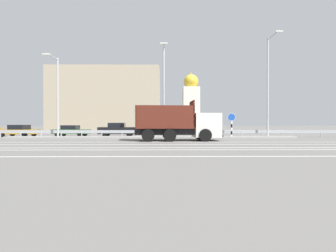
{
  "coord_description": "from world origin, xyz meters",
  "views": [
    {
      "loc": [
        1.31,
        -24.58,
        1.47
      ],
      "look_at": [
        1.64,
        -0.04,
        1.24
      ],
      "focal_mm": 28.0,
      "sensor_mm": 36.0,
      "label": 1
    }
  ],
  "objects": [
    {
      "name": "lane_strip_1",
      "position": [
        2.4,
        -6.23,
        0.0
      ],
      "size": [
        53.34,
        0.16,
        0.01
      ],
      "primitive_type": "cube",
      "color": "silver",
      "rests_on": "ground_plane"
    },
    {
      "name": "ground_plane",
      "position": [
        0.0,
        0.0,
        0.0
      ],
      "size": [
        320.0,
        320.0,
        0.0
      ],
      "primitive_type": "plane",
      "color": "#605E5B"
    },
    {
      "name": "lane_strip_0",
      "position": [
        2.4,
        -3.88,
        0.0
      ],
      "size": [
        53.34,
        0.16,
        0.01
      ],
      "primitive_type": "cube",
      "color": "silver",
      "rests_on": "ground_plane"
    },
    {
      "name": "street_lamp_2",
      "position": [
        1.23,
        1.87,
        5.1
      ],
      "size": [
        0.7,
        2.38,
        9.18
      ],
      "color": "#ADADB2",
      "rests_on": "ground_plane"
    },
    {
      "name": "parked_car_1",
      "position": [
        -15.2,
        5.2,
        0.68
      ],
      "size": [
        4.26,
        2.18,
        1.33
      ],
      "rotation": [
        0.0,
        0.0,
        1.51
      ],
      "color": "#B27A14",
      "rests_on": "ground_plane"
    },
    {
      "name": "dump_truck",
      "position": [
        3.32,
        -2.04,
        1.24
      ],
      "size": [
        7.39,
        3.07,
        3.41
      ],
      "rotation": [
        0.0,
        0.0,
        -1.53
      ],
      "color": "silver",
      "rests_on": "ground_plane"
    },
    {
      "name": "median_guardrail",
      "position": [
        -0.0,
        2.96,
        0.57
      ],
      "size": [
        53.34,
        0.09,
        0.78
      ],
      "color": "#9EA0A5",
      "rests_on": "ground_plane"
    },
    {
      "name": "street_lamp_1",
      "position": [
        -9.45,
        1.7,
        4.54
      ],
      "size": [
        0.71,
        2.49,
        8.07
      ],
      "color": "#ADADB2",
      "rests_on": "ground_plane"
    },
    {
      "name": "church_tower",
      "position": [
        7.23,
        33.68,
        6.07
      ],
      "size": [
        3.6,
        3.6,
        13.31
      ],
      "color": "silver",
      "rests_on": "ground_plane"
    },
    {
      "name": "parked_car_3",
      "position": [
        -3.98,
        5.11,
        0.78
      ],
      "size": [
        4.36,
        2.04,
        1.56
      ],
      "rotation": [
        0.0,
        0.0,
        -1.53
      ],
      "color": "black",
      "rests_on": "ground_plane"
    },
    {
      "name": "street_lamp_3",
      "position": [
        11.9,
        1.91,
        5.68
      ],
      "size": [
        0.7,
        2.7,
        10.25
      ],
      "color": "#ADADB2",
      "rests_on": "ground_plane"
    },
    {
      "name": "lane_strip_4",
      "position": [
        2.4,
        -12.93,
        0.0
      ],
      "size": [
        53.34,
        0.16,
        0.01
      ],
      "primitive_type": "cube",
      "color": "silver",
      "rests_on": "ground_plane"
    },
    {
      "name": "median_island",
      "position": [
        0.0,
        2.01,
        0.09
      ],
      "size": [
        29.34,
        1.1,
        0.18
      ],
      "primitive_type": "cube",
      "color": "gray",
      "rests_on": "ground_plane"
    },
    {
      "name": "parked_car_2",
      "position": [
        -9.39,
        5.55,
        0.66
      ],
      "size": [
        4.11,
        1.92,
        1.28
      ],
      "rotation": [
        0.0,
        0.0,
        -1.6
      ],
      "color": "#335B33",
      "rests_on": "ground_plane"
    },
    {
      "name": "lane_strip_2",
      "position": [
        2.4,
        -8.69,
        0.0
      ],
      "size": [
        53.34,
        0.16,
        0.01
      ],
      "primitive_type": "cube",
      "color": "silver",
      "rests_on": "ground_plane"
    },
    {
      "name": "median_road_sign",
      "position": [
        8.15,
        2.01,
        1.37
      ],
      "size": [
        0.81,
        0.16,
        2.54
      ],
      "color": "white",
      "rests_on": "ground_plane"
    },
    {
      "name": "background_building_0",
      "position": [
        -9.14,
        22.92,
        5.62
      ],
      "size": [
        19.07,
        8.21,
        11.24
      ],
      "primitive_type": "cube",
      "color": "tan",
      "rests_on": "ground_plane"
    },
    {
      "name": "lane_strip_3",
      "position": [
        2.4,
        -9.97,
        0.0
      ],
      "size": [
        53.34,
        0.16,
        0.01
      ],
      "primitive_type": "cube",
      "color": "silver",
      "rests_on": "ground_plane"
    }
  ]
}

